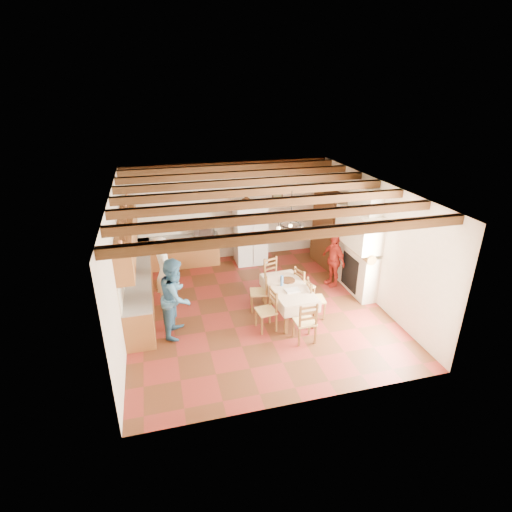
# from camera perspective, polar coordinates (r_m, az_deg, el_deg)

# --- Properties ---
(floor) EXTENTS (6.00, 6.50, 0.02)m
(floor) POSITION_cam_1_polar(r_m,az_deg,el_deg) (9.89, -0.12, -7.44)
(floor) COLOR #502816
(floor) RESTS_ON ground
(ceiling) EXTENTS (6.00, 6.50, 0.02)m
(ceiling) POSITION_cam_1_polar(r_m,az_deg,el_deg) (8.72, -0.14, 9.80)
(ceiling) COLOR white
(ceiling) RESTS_ON ground
(wall_back) EXTENTS (6.00, 0.02, 3.00)m
(wall_back) POSITION_cam_1_polar(r_m,az_deg,el_deg) (12.19, -4.01, 6.45)
(wall_back) COLOR beige
(wall_back) RESTS_ON ground
(wall_front) EXTENTS (6.00, 0.02, 3.00)m
(wall_front) POSITION_cam_1_polar(r_m,az_deg,el_deg) (6.47, 7.28, -10.39)
(wall_front) COLOR beige
(wall_front) RESTS_ON ground
(wall_left) EXTENTS (0.02, 6.50, 3.00)m
(wall_left) POSITION_cam_1_polar(r_m,az_deg,el_deg) (8.99, -19.03, -1.31)
(wall_left) COLOR beige
(wall_left) RESTS_ON ground
(wall_right) EXTENTS (0.02, 6.50, 3.00)m
(wall_right) POSITION_cam_1_polar(r_m,az_deg,el_deg) (10.32, 16.28, 2.27)
(wall_right) COLOR beige
(wall_right) RESTS_ON ground
(ceiling_beams) EXTENTS (6.00, 6.30, 0.16)m
(ceiling_beams) POSITION_cam_1_polar(r_m,az_deg,el_deg) (8.74, -0.14, 9.17)
(ceiling_beams) COLOR #331C0C
(ceiling_beams) RESTS_ON ground
(lower_cabinets_left) EXTENTS (0.60, 4.30, 0.86)m
(lower_cabinets_left) POSITION_cam_1_polar(r_m,az_deg,el_deg) (10.37, -16.27, -4.12)
(lower_cabinets_left) COLOR brown
(lower_cabinets_left) RESTS_ON ground
(lower_cabinets_back) EXTENTS (2.30, 0.60, 0.86)m
(lower_cabinets_back) POSITION_cam_1_polar(r_m,az_deg,el_deg) (12.10, -10.81, 0.53)
(lower_cabinets_back) COLOR brown
(lower_cabinets_back) RESTS_ON ground
(countertop_left) EXTENTS (0.62, 4.30, 0.04)m
(countertop_left) POSITION_cam_1_polar(r_m,az_deg,el_deg) (10.18, -16.55, -1.87)
(countertop_left) COLOR slate
(countertop_left) RESTS_ON lower_cabinets_left
(countertop_back) EXTENTS (2.34, 0.62, 0.04)m
(countertop_back) POSITION_cam_1_polar(r_m,az_deg,el_deg) (11.93, -10.97, 2.52)
(countertop_back) COLOR slate
(countertop_back) RESTS_ON lower_cabinets_back
(backsplash_left) EXTENTS (0.03, 4.30, 0.60)m
(backsplash_left) POSITION_cam_1_polar(r_m,az_deg,el_deg) (10.07, -18.37, -0.39)
(backsplash_left) COLOR white
(backsplash_left) RESTS_ON ground
(backsplash_back) EXTENTS (2.30, 0.03, 0.60)m
(backsplash_back) POSITION_cam_1_polar(r_m,az_deg,el_deg) (12.09, -11.19, 4.40)
(backsplash_back) COLOR white
(backsplash_back) RESTS_ON ground
(upper_cabinets) EXTENTS (0.35, 4.20, 0.70)m
(upper_cabinets) POSITION_cam_1_polar(r_m,az_deg,el_deg) (9.82, -17.93, 3.17)
(upper_cabinets) COLOR brown
(upper_cabinets) RESTS_ON ground
(fireplace) EXTENTS (0.56, 1.60, 2.80)m
(fireplace) POSITION_cam_1_polar(r_m,az_deg,el_deg) (10.38, 14.29, 2.02)
(fireplace) COLOR beige
(fireplace) RESTS_ON ground
(wall_picture) EXTENTS (0.34, 0.03, 0.42)m
(wall_picture) POSITION_cam_1_polar(r_m,az_deg,el_deg) (12.43, 3.07, 8.50)
(wall_picture) COLOR black
(wall_picture) RESTS_ON ground
(refrigerator) EXTENTS (0.91, 0.75, 1.81)m
(refrigerator) POSITION_cam_1_polar(r_m,az_deg,el_deg) (11.97, -0.83, 3.18)
(refrigerator) COLOR silver
(refrigerator) RESTS_ON floor
(hutch) EXTENTS (0.64, 1.27, 2.21)m
(hutch) POSITION_cam_1_polar(r_m,az_deg,el_deg) (11.97, 10.30, 3.80)
(hutch) COLOR #39250E
(hutch) RESTS_ON floor
(dining_table) EXTENTS (0.95, 1.72, 0.73)m
(dining_table) POSITION_cam_1_polar(r_m,az_deg,el_deg) (9.35, 4.65, -4.81)
(dining_table) COLOR #F3E2CF
(dining_table) RESTS_ON floor
(chandelier) EXTENTS (0.47, 0.47, 0.03)m
(chandelier) POSITION_cam_1_polar(r_m,az_deg,el_deg) (8.71, 5.00, 4.47)
(chandelier) COLOR black
(chandelier) RESTS_ON ground
(chair_left_near) EXTENTS (0.45, 0.47, 0.96)m
(chair_left_near) POSITION_cam_1_polar(r_m,az_deg,el_deg) (8.87, 1.44, -7.74)
(chair_left_near) COLOR brown
(chair_left_near) RESTS_ON floor
(chair_left_far) EXTENTS (0.47, 0.49, 0.96)m
(chair_left_far) POSITION_cam_1_polar(r_m,az_deg,el_deg) (9.61, 0.38, -5.07)
(chair_left_far) COLOR brown
(chair_left_far) RESTS_ON floor
(chair_right_near) EXTENTS (0.45, 0.47, 0.96)m
(chair_right_near) POSITION_cam_1_polar(r_m,az_deg,el_deg) (9.41, 8.54, -6.02)
(chair_right_near) COLOR brown
(chair_right_near) RESTS_ON floor
(chair_right_far) EXTENTS (0.51, 0.52, 0.96)m
(chair_right_far) POSITION_cam_1_polar(r_m,az_deg,el_deg) (9.97, 6.90, -4.12)
(chair_right_far) COLOR brown
(chair_right_far) RESTS_ON floor
(chair_end_near) EXTENTS (0.42, 0.40, 0.96)m
(chair_end_near) POSITION_cam_1_polar(r_m,az_deg,el_deg) (8.56, 7.01, -9.20)
(chair_end_near) COLOR brown
(chair_end_near) RESTS_ON floor
(chair_end_far) EXTENTS (0.52, 0.51, 0.96)m
(chair_end_far) POSITION_cam_1_polar(r_m,az_deg,el_deg) (10.31, 2.57, -2.97)
(chair_end_far) COLOR brown
(chair_end_far) RESTS_ON floor
(person_man) EXTENTS (0.52, 0.72, 1.85)m
(person_man) POSITION_cam_1_polar(r_m,az_deg,el_deg) (9.74, -12.93, -2.36)
(person_man) COLOR silver
(person_man) RESTS_ON floor
(person_woman_blue) EXTENTS (0.90, 1.03, 1.77)m
(person_woman_blue) POSITION_cam_1_polar(r_m,az_deg,el_deg) (8.71, -11.37, -5.76)
(person_woman_blue) COLOR teal
(person_woman_blue) RESTS_ON floor
(person_woman_red) EXTENTS (0.56, 0.91, 1.44)m
(person_woman_red) POSITION_cam_1_polar(r_m,az_deg,el_deg) (10.85, 10.98, -0.58)
(person_woman_red) COLOR #AC291F
(person_woman_red) RESTS_ON floor
(microwave) EXTENTS (0.64, 0.51, 0.31)m
(microwave) POSITION_cam_1_polar(r_m,az_deg,el_deg) (11.93, -7.43, 3.67)
(microwave) COLOR silver
(microwave) RESTS_ON countertop_back
(fridge_vase) EXTENTS (0.37, 0.37, 0.30)m
(fridge_vase) POSITION_cam_1_polar(r_m,az_deg,el_deg) (11.62, -1.39, 8.02)
(fridge_vase) COLOR #39250E
(fridge_vase) RESTS_ON refrigerator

